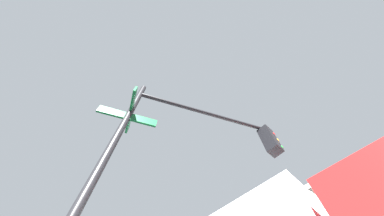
# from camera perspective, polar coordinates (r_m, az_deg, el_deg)

# --- Properties ---
(traffic_signal_near) EXTENTS (1.91, 3.66, 5.51)m
(traffic_signal_near) POSITION_cam_1_polar(r_m,az_deg,el_deg) (3.86, 3.09, -9.63)
(traffic_signal_near) COLOR black
(traffic_signal_near) RESTS_ON ground_plane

